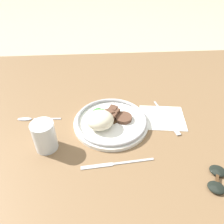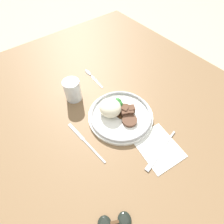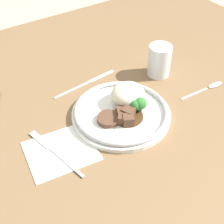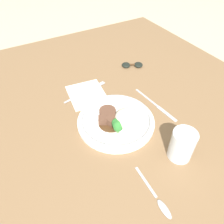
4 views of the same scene
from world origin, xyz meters
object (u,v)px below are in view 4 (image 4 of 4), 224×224
Objects in this scene: plate at (118,120)px; knife at (156,105)px; juice_glass at (182,146)px; sunglasses at (132,65)px; spoon at (159,202)px; fork at (89,90)px.

plate reaches higher than knife.
juice_glass reaches higher than knife.
sunglasses is (-0.48, 0.15, -0.04)m from juice_glass.
plate is 0.28m from spoon.
knife is at bearing 12.81° from sunglasses.
fork is 1.22× the size of spoon.
juice_glass reaches higher than fork.
spoon is at bearing -42.14° from knife.
sunglasses is (-0.56, 0.29, 0.01)m from spoon.
spoon is 0.63m from sunglasses.
plate reaches higher than sunglasses.
plate is at bearing 173.19° from spoon.
knife is 0.28m from sunglasses.
spoon is (0.49, -0.04, -0.00)m from fork.
plate is 2.70× the size of juice_glass.
spoon reaches higher than knife.
juice_glass reaches higher than sunglasses.
fork is (-0.21, -0.00, -0.02)m from plate.
fork is (-0.41, -0.10, -0.04)m from juice_glass.
knife is (-0.01, 0.17, -0.02)m from plate.
juice_glass is 0.50× the size of fork.
fork is at bearing -166.80° from juice_glass.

